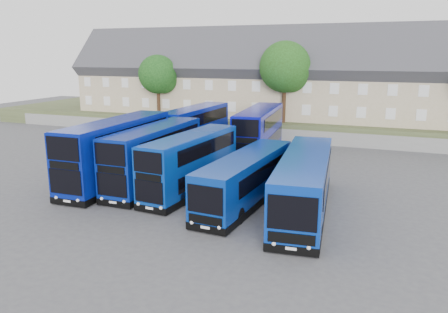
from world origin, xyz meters
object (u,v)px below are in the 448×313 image
dd_front_mid (155,157)px  coach_east_a (246,180)px  tree_west (159,76)px  tree_mid (286,69)px  dd_front_left (117,152)px

dd_front_mid → coach_east_a: (7.69, -1.38, -0.59)m
tree_west → tree_mid: bearing=1.8°
dd_front_mid → tree_mid: (4.92, 21.33, 5.90)m
dd_front_mid → tree_west: (-11.08, 20.83, 4.88)m
dd_front_mid → dd_front_left: bearing=-172.8°
coach_east_a → tree_mid: 23.78m
tree_west → tree_mid: (16.00, 0.50, 1.02)m
tree_mid → dd_front_left: bearing=-110.1°
coach_east_a → tree_west: bearing=134.4°
dd_front_mid → tree_mid: size_ratio=1.21×
dd_front_mid → coach_east_a: 7.83m
dd_front_mid → tree_west: 24.09m
dd_front_left → coach_east_a: size_ratio=1.02×
tree_west → tree_mid: 16.04m
coach_east_a → tree_west: size_ratio=1.56×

